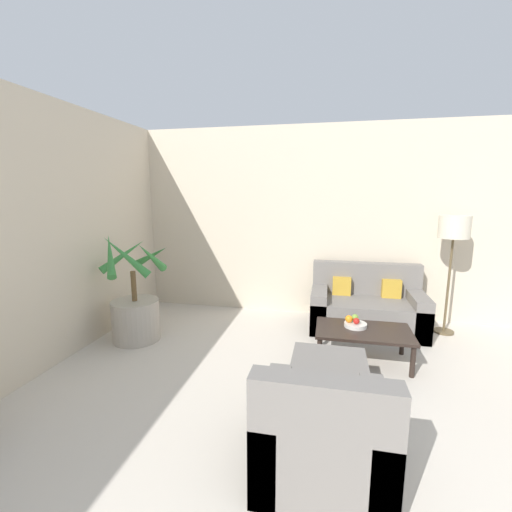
{
  "coord_description": "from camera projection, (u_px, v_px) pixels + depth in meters",
  "views": [
    {
      "loc": [
        -0.55,
        1.13,
        1.75
      ],
      "look_at": [
        -1.41,
        5.18,
        1.0
      ],
      "focal_mm": 24.0,
      "sensor_mm": 36.0,
      "label": 1
    }
  ],
  "objects": [
    {
      "name": "wall_back",
      "position": [
        369.0,
        223.0,
        4.74
      ],
      "size": [
        8.15,
        0.06,
        2.7
      ],
      "color": "beige",
      "rests_on": "ground_plane"
    },
    {
      "name": "potted_palm",
      "position": [
        135.0,
        309.0,
        4.12
      ],
      "size": [
        0.83,
        0.81,
        1.32
      ],
      "color": "#ADA393",
      "rests_on": "ground_plane"
    },
    {
      "name": "sofa_loveseat",
      "position": [
        366.0,
        308.0,
        4.48
      ],
      "size": [
        1.41,
        0.77,
        0.84
      ],
      "color": "slate",
      "rests_on": "ground_plane"
    },
    {
      "name": "floor_lamp",
      "position": [
        454.0,
        233.0,
        4.16
      ],
      "size": [
        0.36,
        0.36,
        1.5
      ],
      "color": "brown",
      "rests_on": "ground_plane"
    },
    {
      "name": "coffee_table",
      "position": [
        363.0,
        333.0,
        3.6
      ],
      "size": [
        0.98,
        0.58,
        0.35
      ],
      "color": "black",
      "rests_on": "ground_plane"
    },
    {
      "name": "fruit_bowl",
      "position": [
        355.0,
        325.0,
        3.66
      ],
      "size": [
        0.24,
        0.24,
        0.04
      ],
      "color": "beige",
      "rests_on": "coffee_table"
    },
    {
      "name": "apple_red",
      "position": [
        356.0,
        321.0,
        3.62
      ],
      "size": [
        0.07,
        0.07,
        0.07
      ],
      "color": "red",
      "rests_on": "fruit_bowl"
    },
    {
      "name": "apple_green",
      "position": [
        355.0,
        318.0,
        3.71
      ],
      "size": [
        0.07,
        0.07,
        0.07
      ],
      "color": "olive",
      "rests_on": "fruit_bowl"
    },
    {
      "name": "orange_fruit",
      "position": [
        349.0,
        319.0,
        3.67
      ],
      "size": [
        0.08,
        0.08,
        0.08
      ],
      "color": "orange",
      "rests_on": "fruit_bowl"
    },
    {
      "name": "armchair",
      "position": [
        323.0,
        437.0,
        2.13
      ],
      "size": [
        0.8,
        0.77,
        0.81
      ],
      "color": "slate",
      "rests_on": "ground_plane"
    },
    {
      "name": "ottoman",
      "position": [
        328.0,
        378.0,
        2.94
      ],
      "size": [
        0.63,
        0.53,
        0.38
      ],
      "color": "slate",
      "rests_on": "ground_plane"
    }
  ]
}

